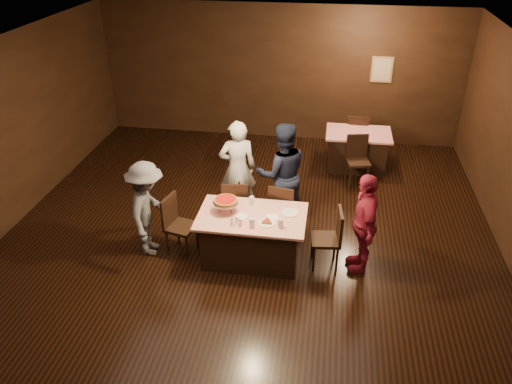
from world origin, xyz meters
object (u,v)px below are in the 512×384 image
main_table (252,237)px  diner_red_shirt (364,223)px  glass_front_right (280,223)px  glass_back (252,201)px  diner_navy_hoodie (282,174)px  chair_far_left (235,204)px  diner_grey_knit (147,209)px  chair_far_right (284,208)px  chair_back_near (358,161)px  chair_back_far (357,134)px  plate_empty (290,213)px  diner_white_jacket (238,168)px  back_table (357,150)px  chair_end_right (326,238)px  chair_end_left (181,226)px  glass_front_left (252,223)px  pizza_stand (226,201)px

main_table → diner_red_shirt: diner_red_shirt is taller
glass_front_right → glass_back: 0.74m
diner_red_shirt → diner_navy_hoodie: bearing=-137.9°
chair_far_left → diner_grey_knit: 1.47m
chair_far_right → diner_navy_hoodie: (-0.08, 0.39, 0.42)m
chair_far_left → diner_red_shirt: bearing=151.0°
diner_red_shirt → glass_front_right: 1.21m
glass_front_right → chair_back_near: bearing=68.2°
chair_back_far → glass_back: (-1.68, -3.70, 0.37)m
diner_grey_knit → glass_back: bearing=-82.6°
plate_empty → diner_white_jacket: bearing=131.4°
diner_grey_knit → plate_empty: size_ratio=6.16×
diner_white_jacket → glass_front_right: bearing=104.2°
chair_far_left → main_table: bearing=108.8°
back_table → diner_grey_knit: diner_grey_knit is taller
back_table → chair_end_right: chair_end_right is taller
chair_end_left → glass_front_left: size_ratio=6.79×
back_table → chair_end_right: (-0.53, -3.40, 0.09)m
chair_far_right → plate_empty: size_ratio=3.80×
diner_white_jacket → glass_front_right: 1.79m
diner_grey_knit → glass_front_right: 2.04m
main_table → plate_empty: bearing=15.3°
main_table → diner_navy_hoodie: 1.29m
chair_far_left → glass_front_left: (0.45, -1.05, 0.37)m
back_table → plate_empty: plate_empty is taller
back_table → chair_back_far: 0.61m
chair_back_far → pizza_stand: (-2.03, -3.95, 0.48)m
diner_grey_knit → plate_empty: (2.13, 0.22, 0.01)m
back_table → diner_red_shirt: (-0.01, -3.38, 0.40)m
main_table → plate_empty: size_ratio=6.40×
back_table → glass_front_left: size_ratio=9.29×
back_table → glass_back: glass_back is taller
chair_end_right → diner_red_shirt: (0.52, 0.02, 0.31)m
diner_grey_knit → diner_red_shirt: (3.21, 0.09, 0.02)m
diner_grey_knit → chair_back_near: bearing=-55.4°
diner_red_shirt → diner_grey_knit: bearing=-95.6°
main_table → glass_front_left: (0.05, -0.30, 0.46)m
chair_far_left → diner_navy_hoodie: bearing=-160.5°
diner_navy_hoodie → glass_front_right: (0.13, -1.39, -0.05)m
chair_far_left → chair_end_right: 1.68m
pizza_stand → glass_back: bearing=35.5°
diner_navy_hoodie → glass_back: (-0.37, -0.84, -0.05)m
glass_front_left → chair_end_right: bearing=15.9°
chair_end_left → pizza_stand: pizza_stand is taller
diner_navy_hoodie → pizza_stand: diner_navy_hoodie is taller
chair_far_right → glass_back: (-0.45, -0.45, 0.37)m
back_table → chair_far_right: 2.92m
chair_end_left → diner_grey_knit: 0.57m
back_table → glass_front_left: glass_front_left is taller
diner_grey_knit → diner_red_shirt: 3.21m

